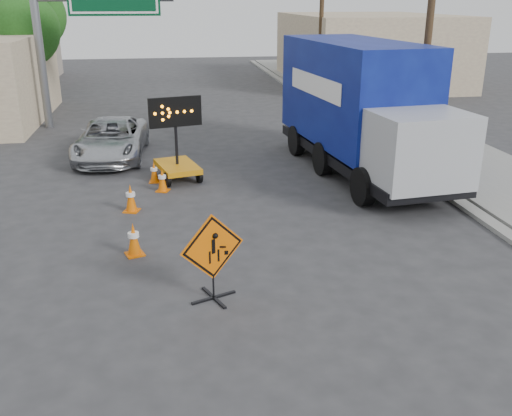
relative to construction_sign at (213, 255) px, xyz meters
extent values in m
plane|color=#2D2D30|center=(0.40, -0.72, -0.96)|extent=(100.00, 100.00, 0.00)
cube|color=gray|center=(7.60, 14.28, -0.90)|extent=(0.40, 60.00, 0.12)
cube|color=gray|center=(9.90, 14.28, -0.88)|extent=(4.00, 60.00, 0.15)
cube|color=#C8B690|center=(13.40, 29.28, 1.34)|extent=(10.00, 14.00, 4.60)
cylinder|color=slate|center=(-6.10, 17.28, 2.44)|extent=(0.36, 0.36, 6.80)
cylinder|color=slate|center=(-8.10, 25.28, 3.54)|extent=(0.44, 0.44, 9.00)
cylinder|color=#422D1C|center=(8.40, 9.28, 3.54)|extent=(0.26, 0.26, 9.00)
cylinder|color=#422D1C|center=(8.40, 23.28, 3.54)|extent=(0.26, 0.26, 9.00)
cylinder|color=#422D1C|center=(-7.60, 21.28, 0.67)|extent=(0.28, 0.28, 3.25)
sphere|color=#1E4A15|center=(-7.60, 21.28, 3.22)|extent=(3.71, 3.71, 3.71)
cylinder|color=#422D1C|center=(-8.60, 29.28, 0.84)|extent=(0.28, 0.28, 3.58)
sphere|color=#1E4A15|center=(-8.60, 29.28, 3.65)|extent=(4.10, 4.10, 4.10)
cube|color=black|center=(0.00, 0.00, -0.93)|extent=(0.92, 0.43, 0.04)
cube|color=black|center=(0.00, 0.00, -0.93)|extent=(0.43, 0.92, 0.04)
cylinder|color=black|center=(0.00, 0.00, -0.58)|extent=(0.04, 0.04, 0.75)
cube|color=#DB5C04|center=(0.00, 0.00, 0.17)|extent=(1.28, 0.54, 1.37)
cube|color=black|center=(0.00, 0.00, 0.17)|extent=(1.18, 0.49, 1.28)
cube|color=#C97C0B|center=(-0.45, 8.21, -0.52)|extent=(1.59, 2.14, 0.17)
cylinder|color=black|center=(-0.45, 8.21, 0.58)|extent=(0.10, 0.10, 2.11)
cube|color=black|center=(-0.45, 8.21, 1.29)|extent=(1.69, 0.52, 0.96)
imported|color=#B5B8BD|center=(-2.79, 11.29, -0.24)|extent=(2.72, 5.31, 1.43)
cube|color=black|center=(5.73, 7.85, -0.28)|extent=(3.64, 9.23, 0.34)
cube|color=#07105B|center=(5.73, 8.75, 1.69)|extent=(3.54, 7.23, 3.37)
cube|color=#9EA0A5|center=(5.73, 4.25, 0.79)|extent=(2.79, 2.29, 2.02)
cube|color=#DB5C04|center=(-1.64, 2.37, -0.94)|extent=(0.51, 0.51, 0.03)
cone|color=#DB5C04|center=(-1.64, 2.37, -0.54)|extent=(0.31, 0.31, 0.76)
cylinder|color=silver|center=(-1.64, 2.37, -0.45)|extent=(0.26, 0.26, 0.11)
cube|color=#DB5C04|center=(-1.84, 5.34, -0.94)|extent=(0.51, 0.51, 0.03)
cone|color=#DB5C04|center=(-1.84, 5.34, -0.54)|extent=(0.31, 0.31, 0.76)
cylinder|color=silver|center=(-1.84, 5.34, -0.45)|extent=(0.26, 0.26, 0.11)
cube|color=#DB5C04|center=(-0.96, 7.01, -0.94)|extent=(0.48, 0.48, 0.03)
cone|color=#DB5C04|center=(-0.96, 7.01, -0.57)|extent=(0.29, 0.29, 0.70)
cylinder|color=silver|center=(-0.96, 7.01, -0.49)|extent=(0.24, 0.24, 0.10)
cube|color=#DB5C04|center=(-1.22, 7.98, -0.94)|extent=(0.38, 0.38, 0.03)
cone|color=#DB5C04|center=(-1.22, 7.98, -0.60)|extent=(0.27, 0.27, 0.66)
cylinder|color=silver|center=(-1.22, 7.98, -0.52)|extent=(0.22, 0.22, 0.10)
camera|label=1|loc=(-0.76, -10.09, 4.71)|focal=40.00mm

